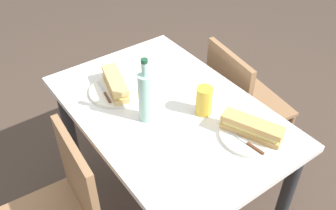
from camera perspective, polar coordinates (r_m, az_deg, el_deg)
dining_table at (r=1.75m, az=-0.00°, el=-3.85°), size 1.11×0.74×0.77m
chair_near at (r=2.19m, az=10.78°, el=0.27°), size 0.45×0.45×0.84m
plate_near at (r=1.77m, az=-7.94°, el=2.18°), size 0.25×0.25×0.01m
baguette_sandwich_near at (r=1.74m, az=-8.06°, el=3.26°), size 0.25×0.13×0.07m
knife_near at (r=1.75m, az=-9.64°, el=1.84°), size 0.18×0.04×0.01m
plate_far at (r=1.56m, az=12.48°, el=-4.52°), size 0.25×0.25×0.01m
baguette_sandwich_far at (r=1.53m, az=12.69°, el=-3.40°), size 0.26×0.16×0.07m
knife_far at (r=1.51m, az=12.09°, el=-5.74°), size 0.18×0.03×0.01m
water_bottle at (r=1.54m, az=-3.47°, el=1.40°), size 0.06×0.06×0.30m
beer_glass at (r=1.61m, az=5.54°, el=0.67°), size 0.07×0.07×0.13m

